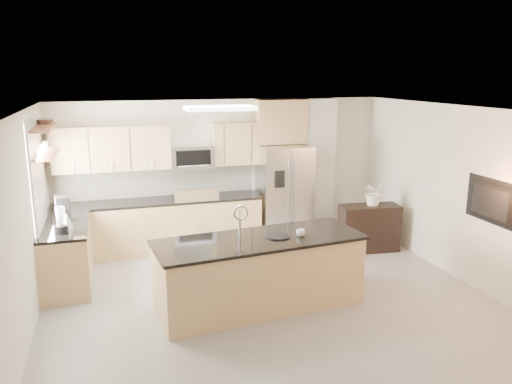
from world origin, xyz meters
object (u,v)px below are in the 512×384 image
object	(u,v)px
microwave	(192,157)
television	(489,202)
island	(259,272)
platter	(278,236)
coffee_maker	(63,209)
refrigerator	(284,193)
kettle	(67,220)
flower_vase	(374,186)
bowl	(45,120)
credenza	(369,228)
cup	(301,233)
range	(195,222)
blender	(61,222)

from	to	relation	value
microwave	television	bearing A→B (deg)	-42.75
island	platter	bearing A→B (deg)	-8.68
island	coffee_maker	size ratio (longest dim) A/B	7.68
refrigerator	kettle	size ratio (longest dim) A/B	7.14
microwave	refrigerator	size ratio (longest dim) A/B	0.43
coffee_maker	television	world-z (taller)	television
refrigerator	island	bearing A→B (deg)	-116.23
microwave	kettle	world-z (taller)	microwave
microwave	platter	bearing A→B (deg)	-75.74
kettle	television	bearing A→B (deg)	-19.04
refrigerator	platter	bearing A→B (deg)	-111.30
flower_vase	microwave	bearing A→B (deg)	158.92
coffee_maker	bowl	world-z (taller)	bowl
island	credenza	xyz separation A→B (m)	(2.47, 1.51, -0.07)
refrigerator	cup	distance (m)	2.66
platter	coffee_maker	xyz separation A→B (m)	(-2.78, 1.70, 0.14)
range	cup	xyz separation A→B (m)	(0.98, -2.61, 0.52)
range	refrigerator	bearing A→B (deg)	-1.60
credenza	coffee_maker	world-z (taller)	coffee_maker
range	microwave	xyz separation A→B (m)	(0.00, 0.12, 1.16)
microwave	television	world-z (taller)	microwave
cup	bowl	bearing A→B (deg)	147.95
platter	coffee_maker	bearing A→B (deg)	148.44
refrigerator	bowl	world-z (taller)	bowl
television	refrigerator	bearing A→B (deg)	31.04
bowl	flower_vase	world-z (taller)	bowl
microwave	coffee_maker	bearing A→B (deg)	-155.03
coffee_maker	range	bearing A→B (deg)	22.11
island	kettle	distance (m)	2.85
kettle	platter	bearing A→B (deg)	-26.44
range	blender	size ratio (longest dim) A/B	3.02
range	television	xyz separation A→B (m)	(3.51, -3.12, 0.88)
blender	bowl	xyz separation A→B (m)	(-0.18, 0.90, 1.30)
microwave	television	distance (m)	4.79
island	microwave	bearing A→B (deg)	93.25
credenza	bowl	size ratio (longest dim) A/B	2.64
blender	bowl	bearing A→B (deg)	101.03
coffee_maker	cup	bearing A→B (deg)	-29.80
range	coffee_maker	size ratio (longest dim) A/B	3.09
platter	blender	xyz separation A→B (m)	(-2.76, 1.07, 0.12)
credenza	television	bearing A→B (deg)	-67.48
island	flower_vase	size ratio (longest dim) A/B	4.17
refrigerator	television	size ratio (longest dim) A/B	1.65
microwave	range	bearing A→B (deg)	-90.00
platter	flower_vase	xyz separation A→B (m)	(2.28, 1.54, 0.20)
refrigerator	range	bearing A→B (deg)	178.40
microwave	refrigerator	bearing A→B (deg)	-5.86
range	flower_vase	world-z (taller)	flower_vase
island	flower_vase	bearing A→B (deg)	25.19
refrigerator	blender	xyz separation A→B (m)	(-3.73, -1.44, 0.19)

